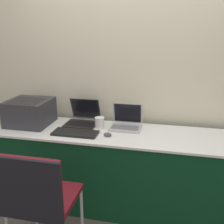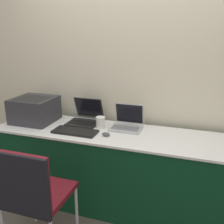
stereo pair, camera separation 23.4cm
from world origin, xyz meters
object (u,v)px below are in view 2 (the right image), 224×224
printer (34,109)px  chair (29,189)px  laptop_right (127,123)px  coffee_cup (100,122)px  external_keyboard (75,132)px  laptop_left (85,117)px  mouse (106,134)px

printer → chair: size_ratio=0.45×
laptop_right → coffee_cup: laptop_right is taller
external_keyboard → chair: 0.68m
laptop_left → mouse: bearing=-40.6°
laptop_right → coffee_cup: size_ratio=2.69×
mouse → chair: 0.77m
laptop_right → mouse: laptop_right is taller
laptop_left → chair: (-0.02, -0.93, -0.24)m
printer → laptop_right: 0.94m
coffee_cup → mouse: size_ratio=1.48×
laptop_right → mouse: bearing=-114.9°
laptop_right → external_keyboard: bearing=-147.4°
printer → chair: printer is taller
external_keyboard → laptop_right: bearing=32.6°
printer → mouse: (0.81, -0.15, -0.11)m
external_keyboard → laptop_left: bearing=95.6°
laptop_left → external_keyboard: 0.29m
mouse → coffee_cup: bearing=123.5°
laptop_right → external_keyboard: (-0.41, -0.26, -0.04)m
coffee_cup → chair: bearing=-104.6°
mouse → chair: chair is taller
printer → chair: bearing=-59.5°
printer → external_keyboard: (0.52, -0.15, -0.12)m
laptop_right → mouse: 0.28m
laptop_right → mouse: (-0.12, -0.26, -0.03)m
laptop_left → coffee_cup: bearing=-25.0°
printer → coffee_cup: size_ratio=3.72×
laptop_right → coffee_cup: 0.25m
laptop_right → chair: (-0.46, -0.91, -0.24)m
chair → laptop_left: bearing=88.9°
coffee_cup → mouse: coffee_cup is taller
coffee_cup → chair: (-0.22, -0.84, -0.24)m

